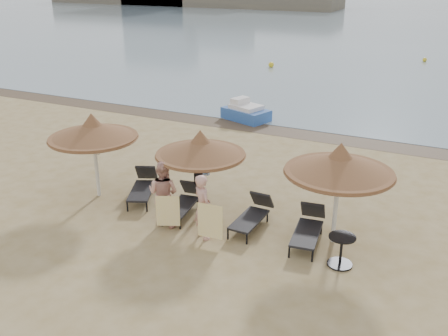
{
  "coord_description": "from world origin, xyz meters",
  "views": [
    {
      "loc": [
        6.21,
        -11.25,
        6.92
      ],
      "look_at": [
        0.21,
        1.2,
        1.34
      ],
      "focal_mm": 40.0,
      "sensor_mm": 36.0,
      "label": 1
    }
  ],
  "objects_px": {
    "person_left": "(163,188)",
    "lounger_far_right": "(309,227)",
    "palapa_left": "(93,131)",
    "lounger_near_left": "(184,201)",
    "lounger_near_right": "(253,214)",
    "lounger_far_left": "(143,185)",
    "pedal_boat": "(246,112)",
    "side_table": "(341,252)",
    "person_right": "(203,202)",
    "palapa_center": "(200,148)",
    "palapa_right": "(340,164)"
  },
  "relations": [
    {
      "from": "person_left",
      "to": "lounger_far_right",
      "type": "bearing_deg",
      "value": -168.18
    },
    {
      "from": "palapa_center",
      "to": "person_right",
      "type": "relative_size",
      "value": 1.23
    },
    {
      "from": "lounger_near_left",
      "to": "lounger_far_right",
      "type": "bearing_deg",
      "value": -7.15
    },
    {
      "from": "pedal_boat",
      "to": "lounger_near_right",
      "type": "bearing_deg",
      "value": -46.29
    },
    {
      "from": "person_right",
      "to": "lounger_far_left",
      "type": "bearing_deg",
      "value": 7.42
    },
    {
      "from": "lounger_near_right",
      "to": "person_right",
      "type": "xyz_separation_m",
      "value": [
        -0.98,
        -1.19,
        0.7
      ]
    },
    {
      "from": "palapa_left",
      "to": "lounger_far_left",
      "type": "xyz_separation_m",
      "value": [
        1.36,
        0.55,
        -1.81
      ]
    },
    {
      "from": "lounger_far_left",
      "to": "person_right",
      "type": "height_order",
      "value": "person_right"
    },
    {
      "from": "lounger_near_right",
      "to": "person_left",
      "type": "relative_size",
      "value": 0.85
    },
    {
      "from": "person_left",
      "to": "person_right",
      "type": "height_order",
      "value": "person_left"
    },
    {
      "from": "lounger_near_left",
      "to": "person_right",
      "type": "xyz_separation_m",
      "value": [
        1.21,
        -1.07,
        0.7
      ]
    },
    {
      "from": "palapa_right",
      "to": "lounger_far_left",
      "type": "distance_m",
      "value": 6.51
    },
    {
      "from": "lounger_far_right",
      "to": "pedal_boat",
      "type": "bearing_deg",
      "value": 114.94
    },
    {
      "from": "lounger_near_left",
      "to": "palapa_right",
      "type": "bearing_deg",
      "value": -4.66
    },
    {
      "from": "palapa_right",
      "to": "side_table",
      "type": "xyz_separation_m",
      "value": [
        0.45,
        -1.07,
        -1.87
      ]
    },
    {
      "from": "lounger_near_left",
      "to": "pedal_boat",
      "type": "bearing_deg",
      "value": 95.17
    },
    {
      "from": "lounger_far_left",
      "to": "pedal_boat",
      "type": "bearing_deg",
      "value": 69.46
    },
    {
      "from": "lounger_near_left",
      "to": "side_table",
      "type": "height_order",
      "value": "lounger_near_left"
    },
    {
      "from": "palapa_left",
      "to": "side_table",
      "type": "distance_m",
      "value": 8.28
    },
    {
      "from": "lounger_near_right",
      "to": "pedal_boat",
      "type": "relative_size",
      "value": 0.76
    },
    {
      "from": "palapa_center",
      "to": "palapa_right",
      "type": "relative_size",
      "value": 0.93
    },
    {
      "from": "lounger_far_left",
      "to": "palapa_right",
      "type": "bearing_deg",
      "value": -25.05
    },
    {
      "from": "palapa_center",
      "to": "palapa_right",
      "type": "xyz_separation_m",
      "value": [
        4.01,
        0.04,
        0.16
      ]
    },
    {
      "from": "lounger_far_right",
      "to": "person_right",
      "type": "xyz_separation_m",
      "value": [
        -2.64,
        -1.12,
        0.68
      ]
    },
    {
      "from": "palapa_left",
      "to": "person_right",
      "type": "xyz_separation_m",
      "value": [
        4.32,
        -0.91,
        -1.13
      ]
    },
    {
      "from": "palapa_left",
      "to": "lounger_near_right",
      "type": "height_order",
      "value": "palapa_left"
    },
    {
      "from": "palapa_right",
      "to": "lounger_far_left",
      "type": "relative_size",
      "value": 1.38
    },
    {
      "from": "person_left",
      "to": "palapa_center",
      "type": "bearing_deg",
      "value": -121.87
    },
    {
      "from": "lounger_near_right",
      "to": "lounger_near_left",
      "type": "bearing_deg",
      "value": -175.25
    },
    {
      "from": "side_table",
      "to": "person_right",
      "type": "relative_size",
      "value": 0.38
    },
    {
      "from": "lounger_far_left",
      "to": "palapa_center",
      "type": "bearing_deg",
      "value": -28.53
    },
    {
      "from": "palapa_left",
      "to": "pedal_boat",
      "type": "distance_m",
      "value": 10.27
    },
    {
      "from": "lounger_near_right",
      "to": "side_table",
      "type": "xyz_separation_m",
      "value": [
        2.75,
        -0.94,
        0.0
      ]
    },
    {
      "from": "palapa_left",
      "to": "lounger_near_left",
      "type": "height_order",
      "value": "palapa_left"
    },
    {
      "from": "palapa_center",
      "to": "lounger_near_right",
      "type": "bearing_deg",
      "value": -2.76
    },
    {
      "from": "lounger_far_right",
      "to": "person_left",
      "type": "xyz_separation_m",
      "value": [
        -4.01,
        -0.91,
        0.73
      ]
    },
    {
      "from": "lounger_near_left",
      "to": "lounger_far_left",
      "type": "bearing_deg",
      "value": 159.69
    },
    {
      "from": "palapa_left",
      "to": "lounger_near_right",
      "type": "bearing_deg",
      "value": 3.07
    },
    {
      "from": "person_left",
      "to": "pedal_boat",
      "type": "xyz_separation_m",
      "value": [
        -2.12,
        10.78,
        -0.74
      ]
    },
    {
      "from": "person_left",
      "to": "pedal_boat",
      "type": "distance_m",
      "value": 11.01
    },
    {
      "from": "lounger_far_left",
      "to": "person_left",
      "type": "distance_m",
      "value": 2.16
    },
    {
      "from": "lounger_near_left",
      "to": "lounger_near_right",
      "type": "relative_size",
      "value": 1.02
    },
    {
      "from": "lounger_near_left",
      "to": "palapa_center",
      "type": "bearing_deg",
      "value": 14.82
    },
    {
      "from": "lounger_near_left",
      "to": "palapa_left",
      "type": "bearing_deg",
      "value": 175.28
    },
    {
      "from": "pedal_boat",
      "to": "person_right",
      "type": "bearing_deg",
      "value": -53.22
    },
    {
      "from": "palapa_center",
      "to": "side_table",
      "type": "relative_size",
      "value": 3.26
    },
    {
      "from": "palapa_right",
      "to": "lounger_near_left",
      "type": "xyz_separation_m",
      "value": [
        -4.49,
        -0.24,
        -1.88
      ]
    },
    {
      "from": "side_table",
      "to": "person_left",
      "type": "xyz_separation_m",
      "value": [
        -5.1,
        -0.05,
        0.74
      ]
    },
    {
      "from": "lounger_near_right",
      "to": "side_table",
      "type": "bearing_deg",
      "value": -17.24
    },
    {
      "from": "lounger_near_left",
      "to": "side_table",
      "type": "bearing_deg",
      "value": -17.23
    }
  ]
}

